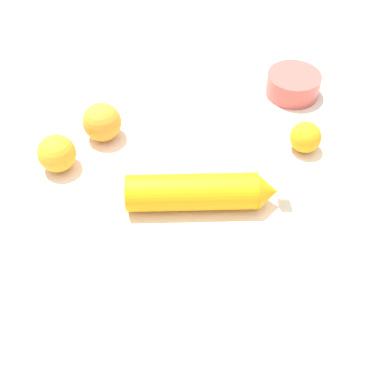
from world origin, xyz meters
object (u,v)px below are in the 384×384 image
at_px(water_bottle, 203,192).
at_px(orange_1, 57,153).
at_px(orange_2, 102,122).
at_px(ceramic_bowl, 293,84).
at_px(orange_0, 306,137).

xyz_separation_m(water_bottle, orange_1, (0.30, -0.00, 0.00)).
height_order(water_bottle, orange_2, orange_2).
distance_m(orange_1, ceramic_bowl, 0.54).
distance_m(water_bottle, orange_2, 0.28).
height_order(orange_0, ceramic_bowl, orange_0).
height_order(orange_0, orange_2, orange_2).
relative_size(orange_0, ceramic_bowl, 0.52).
xyz_separation_m(orange_2, ceramic_bowl, (-0.34, -0.27, -0.01)).
distance_m(orange_2, ceramic_bowl, 0.44).
distance_m(orange_0, orange_1, 0.49).
bearing_deg(water_bottle, ceramic_bowl, 56.41).
distance_m(orange_0, ceramic_bowl, 0.18).
distance_m(water_bottle, ceramic_bowl, 0.39).
distance_m(orange_1, orange_2, 0.12).
relative_size(orange_0, orange_1, 0.85).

